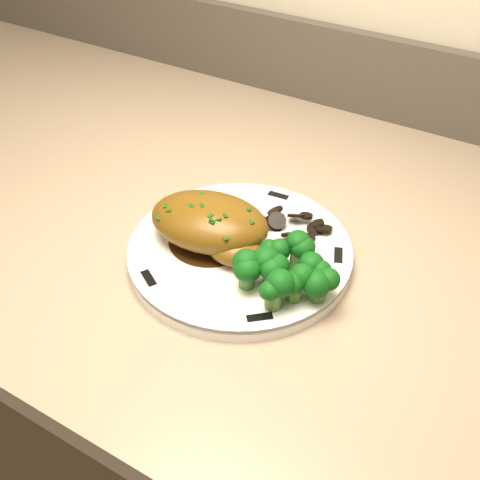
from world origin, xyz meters
The scene contains 11 objects.
counter centered at (0.32, 1.67, 0.42)m, with size 1.94×0.65×0.96m.
plate centered at (0.70, 1.60, 0.85)m, with size 0.24×0.24×0.02m, color white.
rim_accent_0 centered at (0.69, 1.71, 0.86)m, with size 0.03×0.01×0.00m, color black.
rim_accent_1 centered at (0.60, 1.63, 0.86)m, with size 0.03×0.01×0.00m, color black.
rim_accent_2 centered at (0.65, 1.51, 0.86)m, with size 0.03×0.01×0.00m, color black.
rim_accent_3 centered at (0.77, 1.52, 0.86)m, with size 0.03×0.01×0.00m, color black.
rim_accent_4 centered at (0.80, 1.64, 0.86)m, with size 0.03×0.01×0.00m, color black.
gravy_pool centered at (0.67, 1.60, 0.86)m, with size 0.09×0.09×0.00m, color #331B09.
chicken_breast centered at (0.67, 1.59, 0.88)m, with size 0.15×0.11×0.05m.
mushroom_pile centered at (0.73, 1.66, 0.86)m, with size 0.08×0.06×0.02m.
broccoli_florets centered at (0.77, 1.57, 0.88)m, with size 0.09×0.08×0.04m.
Camera 1 is at (0.95, 1.18, 1.27)m, focal length 45.00 mm.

